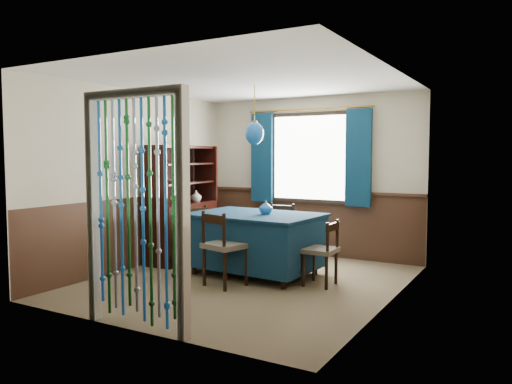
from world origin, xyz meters
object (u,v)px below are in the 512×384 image
Objects in this scene: dining_table at (254,240)px; bowl_shelf at (175,181)px; chair_right at (322,251)px; chair_left at (201,234)px; chair_near at (223,246)px; pendant_lamp at (254,133)px; sideboard at (181,220)px; vase_sideboard at (196,195)px; vase_table at (266,208)px; chair_far at (277,232)px.

dining_table is 1.57m from bowl_shelf.
chair_left is at bearing 84.72° from chair_right.
dining_table is 0.71m from chair_near.
pendant_lamp is at bearing 84.87° from chair_right.
chair_near reaches higher than chair_left.
pendant_lamp is 1.54m from bowl_shelf.
sideboard is (-2.45, 0.37, 0.17)m from chair_right.
dining_table is 9.03× the size of vase_sideboard.
vase_table reaches higher than chair_right.
pendant_lamp is (1.45, -0.28, 1.28)m from sideboard.
chair_right is at bearing -5.11° from pendant_lamp.
pendant_lamp reaches higher than chair_left.
sideboard reaches higher than vase_table.
chair_left is at bearing 32.52° from chair_far.
bowl_shelf reaches higher than vase_sideboard.
vase_table reaches higher than chair_near.
vase_table is 0.86× the size of vase_sideboard.
chair_right is 0.46× the size of sideboard.
pendant_lamp is 4.60× the size of vase_table.
bowl_shelf reaches higher than chair_right.
vase_sideboard is (-0.45, 0.49, 0.51)m from chair_left.
chair_right is (1.00, -0.09, -0.04)m from dining_table.
dining_table is 0.70m from chair_far.
pendant_lamp reaches higher than vase_sideboard.
chair_near is at bearing 68.70° from chair_left.
sideboard is 0.64m from bowl_shelf.
bowl_shelf is 0.98× the size of vase_sideboard.
bowl_shelf is (-2.39, 0.17, 0.78)m from chair_right.
chair_near is at bearing -104.58° from vase_table.
vase_table reaches higher than chair_left.
pendant_lamp reaches higher than chair_near.
dining_table is at bearing 102.38° from chair_near.
pendant_lamp is at bearing 90.30° from chair_far.
vase_table is (0.16, 0.02, 0.43)m from dining_table.
chair_far is 1.68m from bowl_shelf.
chair_right is at bearing 104.71° from chair_left.
chair_near is at bearing -30.00° from bowl_shelf.
bowl_shelf is at bearing -179.92° from dining_table.
dining_table is 2.07× the size of chair_left.
vase_table is 1.65m from vase_sideboard.
dining_table is at bearing 90.30° from chair_far.
vase_table is at bearing 5.94° from pendant_lamp.
chair_near is at bearing -89.00° from dining_table.
pendant_lamp is at bearing -22.54° from vase_sideboard.
chair_left is 1.06× the size of chair_right.
pendant_lamp reaches higher than vase_table.
chair_far is 4.65× the size of bowl_shelf.
bowl_shelf is at bearing 86.02° from chair_right.
chair_right is 4.13× the size of vase_sideboard.
chair_right is (1.94, -0.18, -0.02)m from chair_left.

